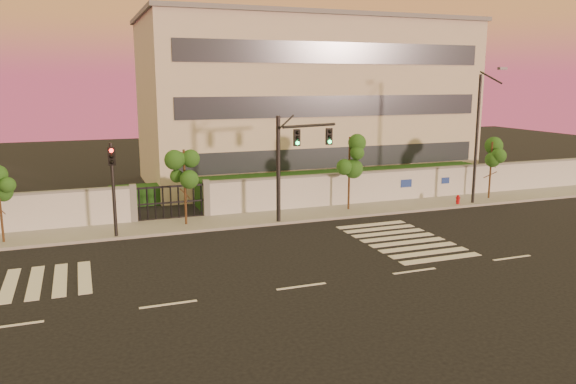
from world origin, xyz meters
The scene contains 13 objects.
ground centered at (0.00, 0.00, 0.00)m, with size 120.00×120.00×0.00m, color black.
sidewalk centered at (0.00, 10.50, 0.07)m, with size 60.00×3.00×0.15m, color gray.
perimeter_wall centered at (0.10, 12.00, 1.07)m, with size 60.00×0.36×2.20m.
hedge_row centered at (1.17, 14.74, 0.82)m, with size 41.00×4.25×1.80m.
institutional_building centered at (9.00, 21.99, 6.16)m, with size 24.40×12.40×12.25m.
road_markings centered at (-1.58, 3.76, 0.01)m, with size 57.00×7.62×0.02m.
street_tree_d centered at (-2.44, 10.45, 3.06)m, with size 1.49×1.18×4.15m.
street_tree_e centered at (7.30, 10.64, 3.29)m, with size 1.53×1.22×4.46m.
street_tree_f centered at (17.35, 10.34, 2.82)m, with size 1.48×1.18×3.83m.
traffic_signal_main centered at (3.11, 9.27, 3.71)m, with size 3.65×1.19×5.87m.
traffic_signal_secondary centered at (-6.13, 9.26, 3.02)m, with size 0.37×0.35×4.76m.
streetlight_east centered at (15.42, 9.34, 4.56)m, with size 0.50×2.03×8.44m.
fire_hydrant centered at (14.30, 9.52, 0.36)m, with size 0.28×0.27×0.72m.
Camera 1 is at (-7.53, -18.73, 7.66)m, focal length 35.00 mm.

